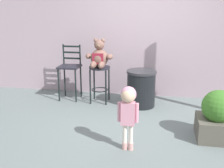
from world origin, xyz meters
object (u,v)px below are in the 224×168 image
teddy_bear (99,57)px  bar_chair_empty (70,69)px  trash_bin (141,88)px  child_walking (128,105)px  planter_with_shrub (218,117)px  bar_stool_with_teddy (100,76)px

teddy_bear → bar_chair_empty: size_ratio=0.49×
trash_bin → bar_chair_empty: 1.58m
child_walking → planter_with_shrub: size_ratio=1.20×
bar_stool_with_teddy → child_walking: bearing=-66.3°
planter_with_shrub → child_walking: bearing=-155.7°
child_walking → bar_chair_empty: 2.51m
teddy_bear → planter_with_shrub: bearing=-31.4°
bar_chair_empty → planter_with_shrub: (2.80, -1.43, -0.32)m
planter_with_shrub → trash_bin: bearing=135.4°
teddy_bear → planter_with_shrub: size_ratio=0.75×
bar_stool_with_teddy → planter_with_shrub: bearing=-31.9°
child_walking → teddy_bear: bearing=134.4°
bar_chair_empty → bar_stool_with_teddy: bearing=-8.8°
teddy_bear → child_walking: teddy_bear is taller
child_walking → bar_chair_empty: bar_chair_empty is taller
bar_stool_with_teddy → bar_chair_empty: bearing=171.2°
teddy_bear → bar_chair_empty: bearing=168.8°
bar_chair_empty → planter_with_shrub: bar_chair_empty is taller
bar_stool_with_teddy → trash_bin: bar_stool_with_teddy is taller
trash_bin → bar_chair_empty: bearing=172.9°
bar_stool_with_teddy → planter_with_shrub: size_ratio=1.00×
planter_with_shrub → bar_stool_with_teddy: bearing=148.1°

